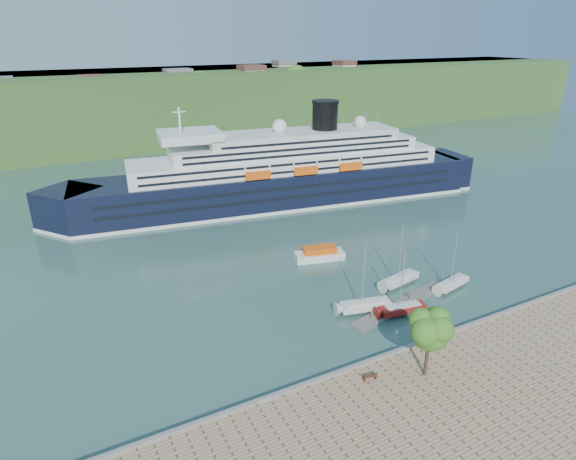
# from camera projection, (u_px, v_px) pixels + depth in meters

# --- Properties ---
(ground) EXTENTS (400.00, 400.00, 0.00)m
(ground) POSITION_uv_depth(u_px,v_px,m) (422.00, 348.00, 60.46)
(ground) COLOR #2C4F4A
(ground) RESTS_ON ground
(far_hillside) EXTENTS (400.00, 50.00, 24.00)m
(far_hillside) POSITION_uv_depth(u_px,v_px,m) (150.00, 106.00, 174.74)
(far_hillside) COLOR #335120
(far_hillside) RESTS_ON ground
(quay_coping) EXTENTS (220.00, 0.50, 0.30)m
(quay_coping) POSITION_uv_depth(u_px,v_px,m) (424.00, 341.00, 59.86)
(quay_coping) COLOR slate
(quay_coping) RESTS_ON promenade
(cruise_ship) EXTENTS (103.05, 28.83, 22.90)m
(cruise_ship) POSITION_uv_depth(u_px,v_px,m) (280.00, 155.00, 107.57)
(cruise_ship) COLOR black
(cruise_ship) RESTS_ON ground
(park_bench) EXTENTS (1.72, 0.97, 1.04)m
(park_bench) POSITION_uv_depth(u_px,v_px,m) (370.00, 376.00, 53.27)
(park_bench) COLOR #4E2A16
(park_bench) RESTS_ON promenade
(promenade_tree) EXTENTS (5.58, 5.58, 9.24)m
(promenade_tree) POSITION_uv_depth(u_px,v_px,m) (429.00, 340.00, 52.52)
(promenade_tree) COLOR #306B1C
(promenade_tree) RESTS_ON promenade
(floating_pontoon) EXTENTS (19.01, 6.30, 0.42)m
(floating_pontoon) POSITION_uv_depth(u_px,v_px,m) (401.00, 305.00, 69.66)
(floating_pontoon) COLOR slate
(floating_pontoon) RESTS_ON ground
(sailboat_white_near) EXTENTS (8.29, 4.09, 10.32)m
(sailboat_white_near) POSITION_uv_depth(u_px,v_px,m) (367.00, 280.00, 66.38)
(sailboat_white_near) COLOR silver
(sailboat_white_near) RESTS_ON ground
(sailboat_red) EXTENTS (7.59, 3.27, 9.49)m
(sailboat_red) POSITION_uv_depth(u_px,v_px,m) (405.00, 285.00, 65.83)
(sailboat_red) COLOR maroon
(sailboat_red) RESTS_ON ground
(sailboat_white_far) EXTENTS (7.81, 3.43, 9.76)m
(sailboat_white_far) POSITION_uv_depth(u_px,v_px,m) (402.00, 257.00, 73.84)
(sailboat_white_far) COLOR silver
(sailboat_white_far) RESTS_ON ground
(tender_launch) EXTENTS (9.14, 5.06, 2.40)m
(tender_launch) POSITION_uv_depth(u_px,v_px,m) (319.00, 253.00, 83.63)
(tender_launch) COLOR #EB570D
(tender_launch) RESTS_ON ground
(sailboat_extra) EXTENTS (7.28, 3.29, 9.09)m
(sailboat_extra) POSITION_uv_depth(u_px,v_px,m) (455.00, 262.00, 72.84)
(sailboat_extra) COLOR silver
(sailboat_extra) RESTS_ON ground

